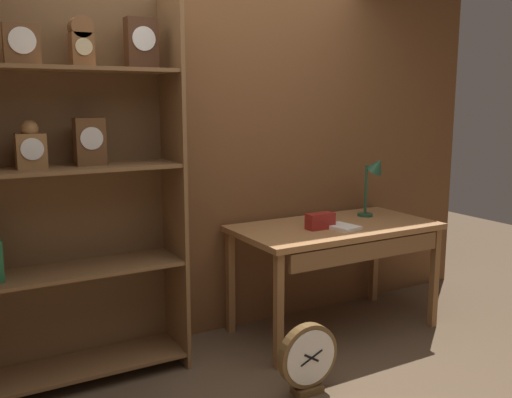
# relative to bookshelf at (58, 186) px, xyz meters

# --- Properties ---
(back_wood_panel) EXTENTS (4.80, 0.05, 2.60)m
(back_wood_panel) POSITION_rel_bookshelf_xyz_m (1.05, 0.26, 0.12)
(back_wood_panel) COLOR brown
(back_wood_panel) RESTS_ON ground
(bookshelf) EXTENTS (1.34, 0.39, 2.27)m
(bookshelf) POSITION_rel_bookshelf_xyz_m (0.00, 0.00, 0.00)
(bookshelf) COLOR brown
(bookshelf) RESTS_ON ground
(workbench) EXTENTS (1.44, 0.75, 0.78)m
(workbench) POSITION_rel_bookshelf_xyz_m (1.83, -0.20, -0.47)
(workbench) COLOR #9E6B3D
(workbench) RESTS_ON ground
(desk_lamp) EXTENTS (0.20, 0.20, 0.46)m
(desk_lamp) POSITION_rel_bookshelf_xyz_m (2.26, -0.09, -0.07)
(desk_lamp) COLOR #1E472D
(desk_lamp) RESTS_ON workbench
(toolbox_small) EXTENTS (0.20, 0.09, 0.11)m
(toolbox_small) POSITION_rel_bookshelf_xyz_m (1.66, -0.22, -0.34)
(toolbox_small) COLOR maroon
(toolbox_small) RESTS_ON workbench
(open_repair_manual) EXTENTS (0.20, 0.25, 0.02)m
(open_repair_manual) POSITION_rel_bookshelf_xyz_m (1.79, -0.31, -0.38)
(open_repair_manual) COLOR silver
(open_repair_manual) RESTS_ON workbench
(round_clock_large) EXTENTS (0.37, 0.11, 0.41)m
(round_clock_large) POSITION_rel_bookshelf_xyz_m (1.15, -0.83, -0.97)
(round_clock_large) COLOR brown
(round_clock_large) RESTS_ON ground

